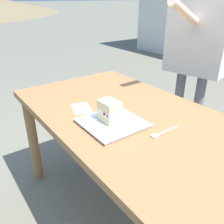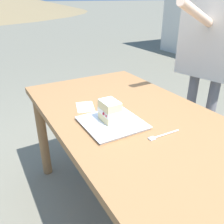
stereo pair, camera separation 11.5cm
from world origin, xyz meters
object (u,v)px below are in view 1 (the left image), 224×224
Objects in this scene: dessert_plate at (112,123)px; paper_napkin at (81,108)px; patio_table at (137,134)px; cake_slice at (110,111)px; dessert_fork at (163,132)px; diner_person at (198,38)px.

dessert_plate is 1.71× the size of paper_napkin.
patio_table is 5.62× the size of dessert_plate.
patio_table is 0.23m from cake_slice.
dessert_fork is at bearing -145.26° from dessert_plate.
cake_slice is 0.66× the size of paper_napkin.
patio_table is 14.50× the size of cake_slice.
patio_table is at bearing -98.42° from dessert_plate.
diner_person reaches higher than dessert_fork.
paper_napkin is (0.26, 0.03, -0.01)m from dessert_plate.
patio_table is 0.21m from dessert_fork.
dessert_fork reaches higher than paper_napkin.
patio_table is 0.89m from diner_person.
diner_person is (0.21, -0.91, 0.30)m from dessert_plate.
cake_slice is 0.25m from paper_napkin.
paper_napkin is at bearing 7.08° from dessert_plate.
cake_slice reaches higher than paper_napkin.
diner_person reaches higher than cake_slice.
dessert_fork is 0.93m from diner_person.
patio_table is 9.37× the size of dessert_fork.
patio_table is at bearing -1.36° from dessert_fork.
dessert_plate reaches higher than dessert_fork.
paper_napkin is (0.28, 0.18, 0.10)m from patio_table.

